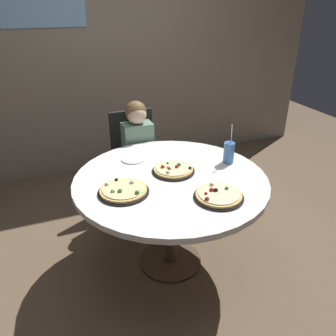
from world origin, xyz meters
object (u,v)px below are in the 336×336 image
Objects in this scene: pizza_veggie at (173,170)px; soda_cup at (229,153)px; plate_small at (133,159)px; diner_child at (141,169)px; pizza_pepperoni at (218,196)px; pizza_cheese at (123,191)px; chair_wooden at (135,156)px; dining_table at (171,188)px.

pizza_veggie is 0.45m from soda_cup.
diner_child is at bearing 64.33° from plate_small.
diner_child is 1.11m from pizza_pepperoni.
pizza_cheese is at bearing -159.41° from pizza_veggie.
soda_cup is at bearing -52.44° from diner_child.
pizza_pepperoni reaches higher than plate_small.
plate_small is (-0.16, -0.51, 0.22)m from chair_wooden.
pizza_veggie reaches higher than plate_small.
chair_wooden is 0.58m from plate_small.
diner_child is 3.55× the size of pizza_veggie.
pizza_cheese is 0.86m from soda_cup.
diner_child is 3.30× the size of pizza_cheese.
soda_cup is at bearing 9.59° from pizza_cheese.
dining_table is at bearing -90.00° from chair_wooden.
plate_small is (0.20, 0.45, -0.01)m from pizza_cheese.
dining_table is at bearing -124.26° from pizza_veggie.
pizza_veggie is at bearing 20.59° from pizza_cheese.
soda_cup is (0.32, 0.42, 0.06)m from pizza_pepperoni.
diner_child reaches higher than pizza_veggie.
chair_wooden is 0.19m from diner_child.
diner_child is (0.00, -0.18, -0.05)m from chair_wooden.
pizza_cheese is (-0.36, -0.08, 0.10)m from dining_table.
pizza_cheese is at bearing 152.42° from pizza_pepperoni.
dining_table is 4.10× the size of pizza_cheese.
soda_cup reaches higher than chair_wooden.
diner_child reaches higher than plate_small.
pizza_veggie is 0.45m from pizza_pepperoni.
diner_child is 6.01× the size of plate_small.
diner_child is at bearing 65.56° from pizza_cheese.
pizza_pepperoni is 0.53m from soda_cup.
diner_child is (0.00, 0.70, -0.18)m from dining_table.
plate_small is (-0.16, 0.37, 0.09)m from dining_table.
chair_wooden is at bearing 90.00° from dining_table.
dining_table is 1.41× the size of chair_wooden.
soda_cup is (0.49, -0.64, 0.35)m from diner_child.
soda_cup is at bearing 52.94° from pizza_pepperoni.
soda_cup is at bearing -25.31° from plate_small.
chair_wooden reaches higher than plate_small.
pizza_veggie is 0.99× the size of soda_cup.
pizza_cheese is (-0.41, -0.15, -0.00)m from pizza_veggie.
dining_table is at bearing -66.77° from plate_small.
dining_table is at bearing 116.07° from pizza_pepperoni.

